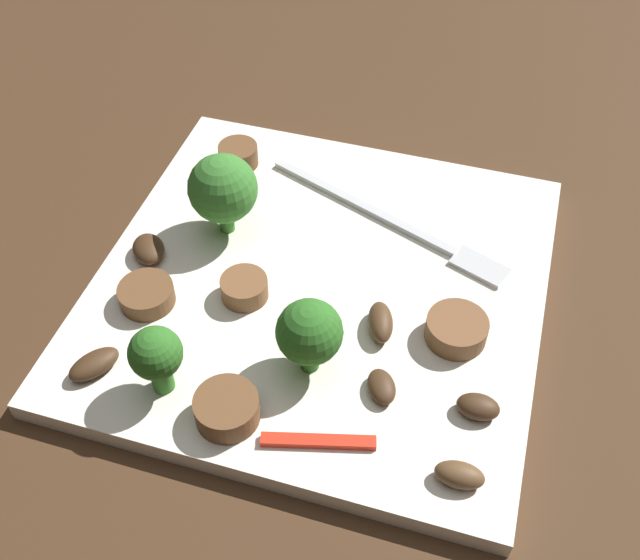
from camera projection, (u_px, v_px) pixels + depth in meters
The scene contains 18 objects.
ground_plane at pixel (320, 294), 0.47m from camera, with size 1.40×1.40×0.00m, color #422B19.
plate at pixel (320, 287), 0.47m from camera, with size 0.27×0.27×0.01m, color white.
fork at pixel (401, 226), 0.49m from camera, with size 0.17×0.08×0.00m.
broccoli_floret_0 at pixel (156, 356), 0.39m from camera, with size 0.03×0.03×0.04m.
broccoli_floret_1 at pixel (309, 333), 0.40m from camera, with size 0.04×0.04×0.05m.
broccoli_floret_2 at pixel (223, 189), 0.47m from camera, with size 0.04×0.04×0.06m.
sausage_slice_0 at pixel (456, 329), 0.43m from camera, with size 0.04×0.04×0.01m, color brown.
sausage_slice_1 at pixel (244, 288), 0.45m from camera, with size 0.03×0.03×0.01m, color brown.
sausage_slice_2 at pixel (227, 409), 0.39m from camera, with size 0.03×0.03×0.02m, color brown.
sausage_slice_3 at pixel (238, 155), 0.53m from camera, with size 0.03×0.03×0.01m, color brown.
sausage_slice_4 at pixel (147, 295), 0.45m from camera, with size 0.03×0.03×0.01m, color brown.
mushroom_0 at pixel (94, 364), 0.41m from camera, with size 0.03×0.02×0.01m, color #422B19.
mushroom_1 at pixel (380, 322), 0.43m from camera, with size 0.03×0.01×0.01m, color #4C331E.
mushroom_2 at pixel (381, 387), 0.40m from camera, with size 0.02×0.01×0.01m, color #422B19.
mushroom_3 at pixel (459, 475), 0.37m from camera, with size 0.02×0.01×0.01m, color brown.
mushroom_4 at pixel (478, 407), 0.40m from camera, with size 0.02×0.02×0.01m, color #422B19.
mushroom_5 at pixel (148, 249), 0.47m from camera, with size 0.03×0.02×0.01m, color #422B19.
pepper_strip_1 at pixel (318, 441), 0.39m from camera, with size 0.06×0.01×0.00m, color red.
Camera 1 is at (0.09, -0.30, 0.36)m, focal length 42.54 mm.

